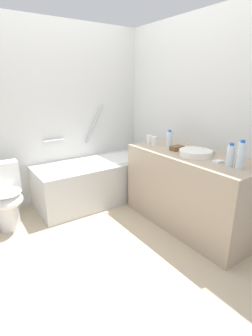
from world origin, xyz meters
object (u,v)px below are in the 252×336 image
water_bottle_1 (241,155)px  water_bottle_2 (230,155)px  toilet (5,196)px  soap_dish (218,161)px  drinking_glass_1 (154,141)px  amenity_basket (177,148)px  water_bottle_0 (169,139)px  drinking_glass_0 (149,139)px  sink_faucet (208,150)px  bathtub (96,180)px  sink_basin (196,153)px

water_bottle_1 → water_bottle_2: water_bottle_1 is taller
toilet → soap_dish: 2.27m
water_bottle_1 → drinking_glass_1: water_bottle_1 is taller
toilet → drinking_glass_1: bearing=71.7°
water_bottle_2 → drinking_glass_1: 1.03m
amenity_basket → water_bottle_2: bearing=-91.7°
water_bottle_1 → water_bottle_0: bearing=86.7°
drinking_glass_0 → drinking_glass_1: size_ratio=1.01×
sink_faucet → water_bottle_0: bearing=108.5°
drinking_glass_0 → soap_dish: 0.99m
drinking_glass_1 → amenity_basket: size_ratio=0.74×
sink_faucet → drinking_glass_0: (-0.24, 0.71, 0.02)m
soap_dish → water_bottle_0: bearing=85.5°
bathtub → soap_dish: 1.69m
drinking_glass_0 → drinking_glass_1: bearing=-87.1°
toilet → bathtub: bearing=92.7°
drinking_glass_1 → amenity_basket: (0.04, -0.35, -0.03)m
bathtub → toilet: bathtub is taller
sink_basin → water_bottle_1: water_bottle_1 is taller
drinking_glass_1 → water_bottle_0: bearing=-62.9°
amenity_basket → drinking_glass_0: bearing=95.8°
sink_basin → water_bottle_1: 0.51m
water_bottle_0 → amenity_basket: bearing=-105.5°
sink_faucet → amenity_basket: (-0.20, 0.27, -0.00)m
water_bottle_0 → drinking_glass_0: (-0.09, 0.26, -0.04)m
drinking_glass_0 → soap_dish: size_ratio=1.16×
sink_faucet → water_bottle_2: (-0.22, -0.41, 0.07)m
soap_dish → drinking_glass_0: bearing=92.1°
bathtub → soap_dish: bathtub is taller
toilet → soap_dish: (1.69, -1.45, 0.47)m
toilet → soap_dish: soap_dish is taller
drinking_glass_1 → amenity_basket: bearing=-83.4°
water_bottle_1 → water_bottle_2: size_ratio=1.19×
sink_basin → water_bottle_1: size_ratio=1.33×
sink_faucet → drinking_glass_1: bearing=111.0°
water_bottle_2 → amenity_basket: 0.68m
drinking_glass_0 → drinking_glass_1: 0.09m
toilet → drinking_glass_0: 1.79m
sink_faucet → water_bottle_0: (-0.15, 0.44, 0.06)m
sink_faucet → amenity_basket: bearing=126.2°
bathtub → soap_dish: size_ratio=17.80×
water_bottle_0 → drinking_glass_1: size_ratio=1.93×
sink_faucet → drinking_glass_0: 0.75m
water_bottle_0 → drinking_glass_1: 0.20m
bathtub → drinking_glass_1: bearing=-50.5°
bathtub → drinking_glass_0: bearing=-46.2°
drinking_glass_0 → soap_dish: drinking_glass_0 is taller
soap_dish → amenity_basket: bearing=89.1°
drinking_glass_1 → toilet: bearing=161.6°
toilet → water_bottle_2: water_bottle_2 is taller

